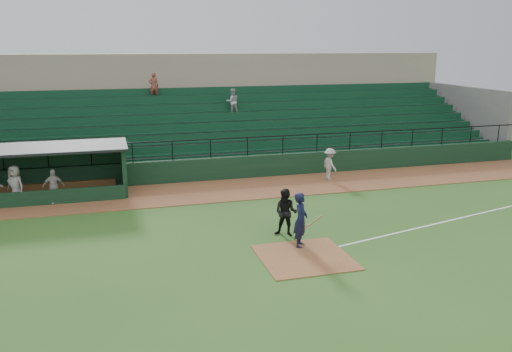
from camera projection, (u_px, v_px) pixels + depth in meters
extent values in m
plane|color=#2C541B|center=(294.00, 247.00, 18.62)|extent=(90.00, 90.00, 0.00)
cube|color=brown|center=(240.00, 189.00, 26.09)|extent=(40.00, 4.00, 0.03)
cube|color=brown|center=(304.00, 257.00, 17.69)|extent=(3.00, 3.00, 0.03)
cube|color=white|center=(465.00, 217.00, 21.86)|extent=(17.49, 4.44, 0.01)
cube|color=black|center=(229.00, 168.00, 28.00)|extent=(36.00, 0.35, 1.20)
cylinder|color=black|center=(229.00, 138.00, 27.61)|extent=(36.00, 0.06, 0.06)
cube|color=slate|center=(211.00, 132.00, 32.28)|extent=(36.00, 9.00, 3.60)
cube|color=#103B22|center=(213.00, 125.00, 31.71)|extent=(34.56, 8.00, 4.05)
cube|color=slate|center=(462.00, 116.00, 37.02)|extent=(0.35, 9.50, 4.20)
cube|color=gray|center=(194.00, 99.00, 38.01)|extent=(38.00, 3.00, 6.40)
cube|color=slate|center=(198.00, 94.00, 36.02)|extent=(36.00, 2.00, 0.20)
imported|color=#B8B8B8|center=(232.00, 102.00, 33.02)|extent=(0.79, 0.62, 1.63)
imported|color=brown|center=(154.00, 86.00, 33.43)|extent=(0.62, 0.40, 1.69)
cube|color=black|center=(33.00, 168.00, 25.47)|extent=(8.50, 0.20, 2.30)
cube|color=black|center=(124.00, 169.00, 25.38)|extent=(0.20, 2.60, 2.30)
cube|color=black|center=(27.00, 149.00, 23.96)|extent=(8.90, 3.20, 0.12)
cube|color=olive|center=(34.00, 188.00, 25.31)|extent=(7.65, 0.40, 0.50)
cube|color=black|center=(27.00, 199.00, 23.19)|extent=(8.50, 0.12, 0.70)
imported|color=black|center=(301.00, 220.00, 18.42)|extent=(0.77, 0.86, 1.99)
cylinder|color=olive|center=(313.00, 222.00, 18.35)|extent=(0.79, 0.34, 0.35)
imported|color=black|center=(286.00, 213.00, 19.53)|extent=(1.11, 1.05, 1.81)
imported|color=#ADA8A1|center=(330.00, 164.00, 27.66)|extent=(0.77, 1.16, 1.68)
imported|color=#A59F9A|center=(53.00, 186.00, 23.47)|extent=(0.97, 0.51, 1.58)
imported|color=gray|center=(15.00, 185.00, 23.22)|extent=(1.05, 0.98, 1.80)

